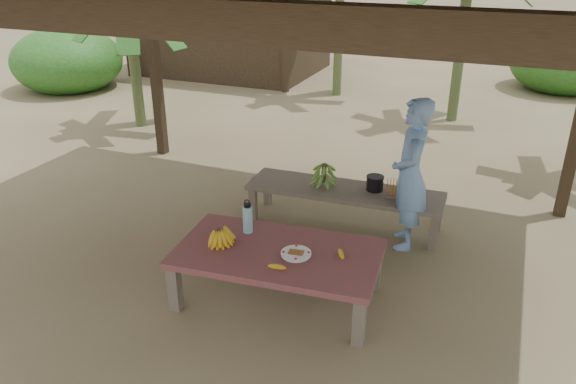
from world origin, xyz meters
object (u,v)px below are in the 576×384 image
at_px(work_table, 278,257).
at_px(woman, 410,175).
at_px(ripe_banana_bunch, 219,235).
at_px(water_flask, 248,218).
at_px(cooking_pot, 375,183).
at_px(plate, 296,254).
at_px(bench, 345,193).

relative_size(work_table, woman, 1.17).
distance_m(work_table, ripe_banana_bunch, 0.57).
xyz_separation_m(water_flask, cooking_pot, (0.84, 1.50, -0.11)).
bearing_deg(work_table, cooking_pot, 70.42).
distance_m(ripe_banana_bunch, cooking_pot, 2.05).
bearing_deg(cooking_pot, ripe_banana_bunch, -118.77).
distance_m(water_flask, woman, 1.77).
distance_m(plate, cooking_pot, 1.76).
height_order(work_table, water_flask, water_flask).
distance_m(bench, cooking_pot, 0.36).
bearing_deg(woman, ripe_banana_bunch, -56.88).
xyz_separation_m(ripe_banana_bunch, water_flask, (0.15, 0.29, 0.06)).
relative_size(work_table, plate, 7.04).
bearing_deg(ripe_banana_bunch, work_table, 7.81).
relative_size(water_flask, cooking_pot, 1.80).
xyz_separation_m(bench, woman, (0.74, -0.17, 0.41)).
xyz_separation_m(work_table, ripe_banana_bunch, (-0.55, -0.07, 0.15)).
relative_size(ripe_banana_bunch, water_flask, 0.81).
bearing_deg(bench, water_flask, -112.98).
bearing_deg(woman, work_table, -44.85).
bearing_deg(cooking_pot, water_flask, -119.06).
height_order(bench, ripe_banana_bunch, ripe_banana_bunch).
xyz_separation_m(plate, cooking_pot, (0.26, 1.74, 0.01)).
distance_m(bench, ripe_banana_bunch, 1.83).
bearing_deg(bench, ripe_banana_bunch, -114.22).
relative_size(bench, cooking_pot, 11.89).
bearing_deg(cooking_pot, work_table, -104.30).
distance_m(work_table, water_flask, 0.50).
bearing_deg(work_table, bench, 80.39).
bearing_deg(work_table, water_flask, 146.29).
bearing_deg(cooking_pot, plate, -98.44).
height_order(water_flask, cooking_pot, water_flask).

